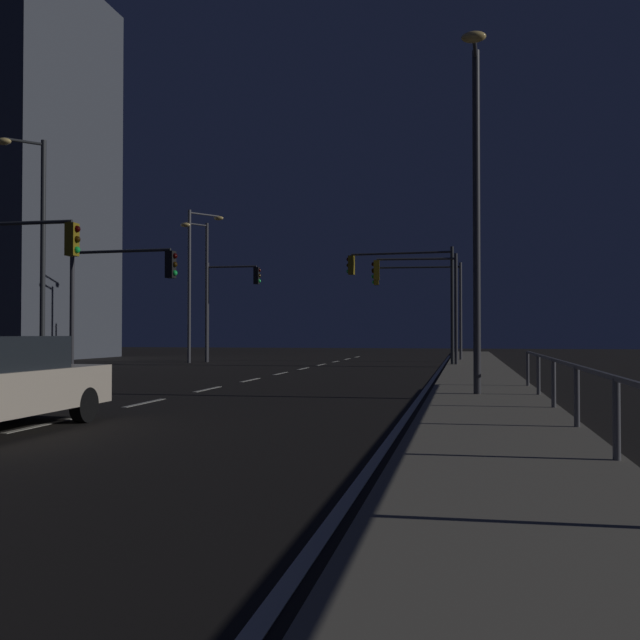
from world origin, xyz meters
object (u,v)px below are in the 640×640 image
(traffic_light_far_left, at_px, (25,267))
(traffic_light_near_right, at_px, (230,293))
(traffic_light_near_left, at_px, (421,290))
(traffic_light_far_right, at_px, (405,281))
(street_lamp_median, at_px, (194,272))
(street_lamp_corner, at_px, (36,238))
(street_lamp_mid_block, at_px, (476,189))
(street_lamp_far_end, at_px, (203,279))
(traffic_light_overhead_east, at_px, (119,283))
(traffic_light_mid_right, at_px, (419,286))

(traffic_light_far_left, relative_size, traffic_light_near_right, 0.91)
(traffic_light_near_left, xyz_separation_m, traffic_light_near_right, (-10.56, -2.65, -0.16))
(traffic_light_near_left, distance_m, traffic_light_far_right, 5.76)
(street_lamp_median, bearing_deg, street_lamp_corner, -90.09)
(traffic_light_far_left, bearing_deg, street_lamp_mid_block, -3.94)
(traffic_light_far_right, bearing_deg, street_lamp_far_end, 167.95)
(street_lamp_corner, height_order, street_lamp_far_end, street_lamp_corner)
(traffic_light_overhead_east, height_order, street_lamp_far_end, street_lamp_far_end)
(traffic_light_far_left, relative_size, street_lamp_median, 0.61)
(street_lamp_far_end, bearing_deg, traffic_light_near_right, 25.44)
(street_lamp_mid_block, relative_size, street_lamp_far_end, 1.08)
(traffic_light_mid_right, relative_size, street_lamp_median, 0.63)
(traffic_light_near_right, bearing_deg, traffic_light_overhead_east, -86.51)
(street_lamp_corner, xyz_separation_m, street_lamp_far_end, (0.32, 14.85, -0.31))
(traffic_light_near_left, height_order, traffic_light_mid_right, traffic_light_near_left)
(street_lamp_median, bearing_deg, street_lamp_mid_block, -51.53)
(traffic_light_far_right, distance_m, traffic_light_overhead_east, 14.58)
(street_lamp_mid_block, xyz_separation_m, street_lamp_corner, (-14.93, 4.45, -0.16))
(traffic_light_overhead_east, relative_size, traffic_light_mid_right, 0.91)
(traffic_light_far_right, bearing_deg, traffic_light_near_left, 85.74)
(traffic_light_far_left, height_order, traffic_light_overhead_east, traffic_light_far_left)
(street_lamp_corner, bearing_deg, street_lamp_mid_block, -16.59)
(traffic_light_far_right, bearing_deg, street_lamp_mid_block, -79.47)
(traffic_light_near_left, bearing_deg, traffic_light_overhead_east, -119.72)
(traffic_light_near_left, bearing_deg, traffic_light_far_right, -94.26)
(street_lamp_corner, bearing_deg, street_lamp_median, 89.91)
(traffic_light_mid_right, height_order, traffic_light_near_right, traffic_light_near_right)
(traffic_light_far_right, relative_size, traffic_light_overhead_east, 1.18)
(traffic_light_overhead_east, distance_m, traffic_light_mid_right, 14.65)
(street_lamp_corner, bearing_deg, traffic_light_mid_right, 43.69)
(traffic_light_overhead_east, relative_size, street_lamp_median, 0.57)
(traffic_light_mid_right, distance_m, street_lamp_corner, 17.28)
(traffic_light_near_left, distance_m, street_lamp_mid_block, 22.77)
(street_lamp_median, bearing_deg, traffic_light_overhead_east, -79.18)
(traffic_light_far_right, relative_size, traffic_light_near_right, 1.01)
(traffic_light_far_left, height_order, street_lamp_far_end, street_lamp_far_end)
(traffic_light_far_right, bearing_deg, traffic_light_mid_right, -35.61)
(traffic_light_far_left, relative_size, street_lamp_mid_block, 0.60)
(traffic_light_near_right, xyz_separation_m, street_lamp_mid_block, (13.27, -19.94, 1.19))
(traffic_light_near_right, height_order, street_lamp_median, street_lamp_median)
(traffic_light_far_left, height_order, traffic_light_far_right, traffic_light_far_right)
(traffic_light_far_left, relative_size, traffic_light_mid_right, 0.96)
(street_lamp_mid_block, bearing_deg, street_lamp_corner, 163.41)
(traffic_light_mid_right, height_order, street_lamp_median, street_lamp_median)
(traffic_light_far_left, bearing_deg, traffic_light_near_right, 91.17)
(traffic_light_overhead_east, xyz_separation_m, street_lamp_mid_block, (12.40, -5.61, 1.68))
(traffic_light_overhead_east, relative_size, street_lamp_mid_block, 0.57)
(traffic_light_near_right, bearing_deg, traffic_light_near_left, 14.09)
(traffic_light_far_right, distance_m, traffic_light_mid_right, 0.88)
(traffic_light_near_right, bearing_deg, traffic_light_far_right, -16.95)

